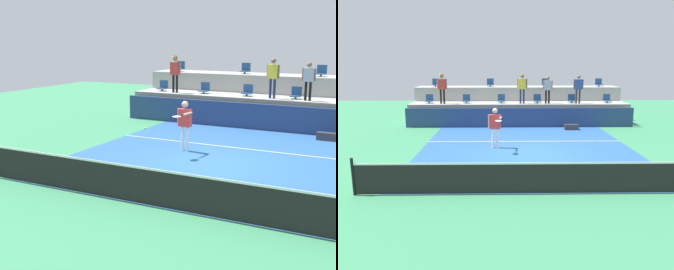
{
  "view_description": "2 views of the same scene",
  "coord_description": "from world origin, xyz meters",
  "views": [
    {
      "loc": [
        5.25,
        -12.87,
        3.88
      ],
      "look_at": [
        -0.64,
        -1.44,
        1.13
      ],
      "focal_mm": 49.33,
      "sensor_mm": 36.0,
      "label": 1
    },
    {
      "loc": [
        -1.14,
        -12.81,
        3.61
      ],
      "look_at": [
        -0.94,
        -1.78,
        1.22
      ],
      "focal_mm": 35.65,
      "sensor_mm": 36.0,
      "label": 2
    }
  ],
  "objects": [
    {
      "name": "stadium_chair_lower_mid_left",
      "position": [
        -1.06,
        7.23,
        1.46
      ],
      "size": [
        0.44,
        0.4,
        0.52
      ],
      "color": "#2D2D33",
      "rests_on": "seating_tier_lower"
    },
    {
      "name": "stadium_chair_lower_right",
      "position": [
        3.19,
        7.23,
        1.46
      ],
      "size": [
        0.44,
        0.4,
        0.52
      ],
      "color": "#2D2D33",
      "rests_on": "seating_tier_lower"
    },
    {
      "name": "tennis_player",
      "position": [
        -1.35,
        1.19,
        1.07
      ],
      "size": [
        0.6,
        1.25,
        1.73
      ],
      "color": "white",
      "rests_on": "ground_plane"
    },
    {
      "name": "stadium_chair_upper_right",
      "position": [
        1.82,
        9.03,
        2.31
      ],
      "size": [
        0.44,
        0.4,
        0.52
      ],
      "color": "#2D2D33",
      "rests_on": "seating_tier_upper"
    },
    {
      "name": "stadium_chair_lower_far_right",
      "position": [
        5.34,
        7.23,
        1.46
      ],
      "size": [
        0.44,
        0.4,
        0.52
      ],
      "color": "#2D2D33",
      "rests_on": "seating_tier_lower"
    },
    {
      "name": "spectator_in_white",
      "position": [
        0.17,
        6.85,
        2.3
      ],
      "size": [
        0.6,
        0.28,
        1.74
      ],
      "color": "navy",
      "rests_on": "seating_tier_lower"
    },
    {
      "name": "stadium_chair_lower_mid_right",
      "position": [
        1.11,
        7.23,
        1.46
      ],
      "size": [
        0.44,
        0.4,
        0.52
      ],
      "color": "#2D2D33",
      "rests_on": "seating_tier_lower"
    },
    {
      "name": "court_service_line",
      "position": [
        0.0,
        2.4,
        0.01
      ],
      "size": [
        9.0,
        0.06,
        0.0
      ],
      "primitive_type": "cube",
      "color": "white",
      "rests_on": "ground_plane"
    },
    {
      "name": "equipment_bag",
      "position": [
        2.79,
        5.15,
        0.15
      ],
      "size": [
        0.76,
        0.28,
        0.3
      ],
      "primitive_type": "cube",
      "color": "#333338",
      "rests_on": "ground_plane"
    },
    {
      "name": "stadium_chair_upper_far_right",
      "position": [
        5.31,
        9.03,
        2.31
      ],
      "size": [
        0.44,
        0.4,
        0.52
      ],
      "color": "#2D2D33",
      "rests_on": "seating_tier_upper"
    },
    {
      "name": "stadium_chair_lower_far_left",
      "position": [
        -5.38,
        7.23,
        1.46
      ],
      "size": [
        0.44,
        0.4,
        0.52
      ],
      "color": "#2D2D33",
      "rests_on": "seating_tier_lower"
    },
    {
      "name": "spectator_leaning_on_rail",
      "position": [
        1.67,
        6.85,
        2.21
      ],
      "size": [
        0.57,
        0.22,
        1.61
      ],
      "color": "black",
      "rests_on": "seating_tier_lower"
    },
    {
      "name": "stadium_chair_upper_far_left",
      "position": [
        -5.31,
        9.03,
        2.31
      ],
      "size": [
        0.44,
        0.4,
        0.52
      ],
      "color": "#2D2D33",
      "rests_on": "seating_tier_upper"
    },
    {
      "name": "ground_plane",
      "position": [
        0.0,
        0.0,
        0.0
      ],
      "size": [
        40.0,
        40.0,
        0.0
      ],
      "primitive_type": "plane",
      "color": "#388456"
    },
    {
      "name": "seating_tier_lower",
      "position": [
        0.0,
        7.3,
        0.62
      ],
      "size": [
        13.0,
        1.8,
        1.25
      ],
      "primitive_type": "cube",
      "color": "#9E9E99",
      "rests_on": "ground_plane"
    },
    {
      "name": "stadium_chair_upper_left",
      "position": [
        -1.76,
        9.03,
        2.31
      ],
      "size": [
        0.44,
        0.4,
        0.52
      ],
      "color": "#2D2D33",
      "rests_on": "seating_tier_upper"
    },
    {
      "name": "court_inner_paint",
      "position": [
        0.0,
        1.0,
        0.0
      ],
      "size": [
        9.0,
        10.0,
        0.01
      ],
      "primitive_type": "cube",
      "color": "#285693",
      "rests_on": "ground_plane"
    },
    {
      "name": "stadium_chair_lower_left",
      "position": [
        -3.16,
        7.23,
        1.46
      ],
      "size": [
        0.44,
        0.4,
        0.52
      ],
      "color": "#2D2D33",
      "rests_on": "seating_tier_lower"
    },
    {
      "name": "spectator_in_grey",
      "position": [
        3.47,
        6.85,
        2.27
      ],
      "size": [
        0.59,
        0.24,
        1.69
      ],
      "color": "#2D2D33",
      "rests_on": "seating_tier_lower"
    },
    {
      "name": "seating_tier_upper",
      "position": [
        0.0,
        9.1,
        1.05
      ],
      "size": [
        13.0,
        1.8,
        2.1
      ],
      "primitive_type": "cube",
      "color": "#9E9E99",
      "rests_on": "ground_plane"
    },
    {
      "name": "spectator_with_hat",
      "position": [
        -4.52,
        6.85,
        2.34
      ],
      "size": [
        0.6,
        0.44,
        1.77
      ],
      "color": "black",
      "rests_on": "seating_tier_lower"
    },
    {
      "name": "tennis_ball",
      "position": [
        -1.37,
        -1.47,
        1.26
      ],
      "size": [
        0.07,
        0.07,
        0.07
      ],
      "color": "#CCE033"
    },
    {
      "name": "tennis_net",
      "position": [
        0.0,
        -4.0,
        0.5
      ],
      "size": [
        10.48,
        0.08,
        1.07
      ],
      "color": "black",
      "rests_on": "ground_plane"
    },
    {
      "name": "sponsor_backboard",
      "position": [
        0.0,
        6.0,
        0.55
      ],
      "size": [
        13.0,
        0.16,
        1.1
      ],
      "primitive_type": "cube",
      "color": "navy",
      "rests_on": "ground_plane"
    }
  ]
}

